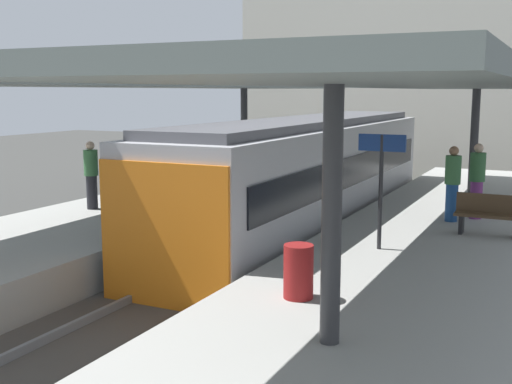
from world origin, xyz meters
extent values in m
plane|color=#383835|center=(0.00, 0.00, 0.00)|extent=(80.00, 80.00, 0.00)
cube|color=#9E9E99|center=(-3.80, 0.00, 0.50)|extent=(4.40, 28.00, 1.00)
cube|color=#9E9E99|center=(3.80, 0.00, 0.50)|extent=(4.40, 28.00, 1.00)
cube|color=#4C4742|center=(0.00, 0.00, 0.10)|extent=(3.20, 28.00, 0.20)
cube|color=slate|center=(-0.72, 0.00, 0.27)|extent=(0.08, 28.00, 0.14)
cube|color=slate|center=(0.72, 0.00, 0.27)|extent=(0.08, 28.00, 0.14)
cube|color=#ADADB2|center=(0.00, 4.05, 1.65)|extent=(2.70, 13.75, 2.90)
cube|color=orange|center=(0.00, -2.85, 1.50)|extent=(2.65, 0.08, 2.60)
cube|color=black|center=(-1.37, 4.05, 2.00)|extent=(0.04, 12.65, 0.76)
cube|color=black|center=(1.37, 4.05, 2.00)|extent=(0.04, 12.65, 0.76)
cube|color=#515156|center=(0.00, 4.05, 3.20)|extent=(2.16, 13.07, 0.20)
cylinder|color=#333335|center=(-3.80, 7.70, 2.56)|extent=(0.24, 0.24, 3.12)
cube|color=slate|center=(-3.80, 1.40, 4.20)|extent=(4.18, 21.00, 0.16)
cylinder|color=#333335|center=(3.80, -4.90, 2.54)|extent=(0.24, 0.24, 3.09)
cylinder|color=#333335|center=(3.80, 7.70, 2.54)|extent=(0.24, 0.24, 3.09)
cube|color=slate|center=(3.80, 1.40, 4.17)|extent=(4.18, 21.00, 0.16)
cube|color=black|center=(4.33, 2.01, 1.20)|extent=(0.08, 0.32, 0.40)
cube|color=#4C3823|center=(4.88, 2.01, 1.43)|extent=(1.40, 0.40, 0.06)
cube|color=#4C3823|center=(4.88, 2.19, 1.66)|extent=(1.40, 0.06, 0.40)
cylinder|color=#262628|center=(3.11, -0.11, 2.10)|extent=(0.08, 0.08, 2.20)
cube|color=navy|center=(3.11, -0.11, 3.05)|extent=(0.90, 0.06, 0.32)
cylinder|color=maroon|center=(2.83, -3.52, 1.40)|extent=(0.44, 0.44, 0.80)
cylinder|color=#232328|center=(-4.68, 0.79, 1.44)|extent=(0.28, 0.28, 0.87)
cylinder|color=#386B3D|center=(-4.68, 0.79, 2.20)|extent=(0.36, 0.36, 0.66)
sphere|color=beige|center=(-4.68, 0.79, 2.64)|extent=(0.22, 0.22, 0.22)
cylinder|color=#7A337A|center=(4.39, 3.83, 1.45)|extent=(0.28, 0.28, 0.90)
cylinder|color=#386B3D|center=(4.39, 3.83, 2.24)|extent=(0.36, 0.36, 0.68)
sphere|color=beige|center=(4.39, 3.83, 2.69)|extent=(0.22, 0.22, 0.22)
cylinder|color=navy|center=(3.92, 3.23, 1.44)|extent=(0.28, 0.28, 0.88)
cylinder|color=#386B3D|center=(3.92, 3.23, 2.21)|extent=(0.36, 0.36, 0.66)
sphere|color=#936B4C|center=(3.92, 3.23, 2.65)|extent=(0.22, 0.22, 0.22)
cube|color=beige|center=(0.37, 20.00, 5.50)|extent=(18.00, 6.00, 11.00)
camera|label=1|loc=(6.20, -11.85, 4.00)|focal=44.48mm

